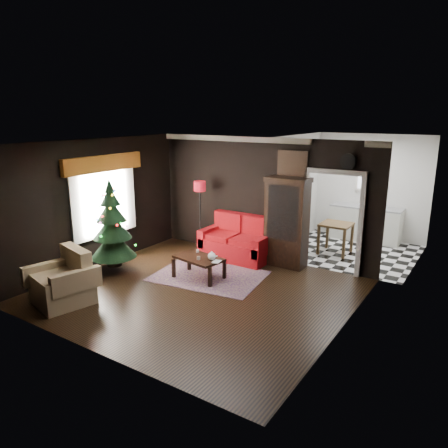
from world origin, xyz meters
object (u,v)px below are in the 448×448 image
Objects in this scene: teapot at (212,256)px; coffee_table at (199,267)px; armchair at (62,279)px; wall_clock at (348,162)px; curio_cabinet at (287,224)px; kitchen_table at (335,238)px; floor_lamp at (200,218)px; christmas_tree at (112,224)px; loveseat at (237,238)px.

coffee_table is at bearing 179.66° from teapot.
armchair is 3.03× the size of wall_clock.
teapot is (-0.83, -1.69, -0.40)m from curio_cabinet.
wall_clock is 2.43m from kitchen_table.
teapot is 3.46m from kitchen_table.
teapot is at bearing -116.20° from curio_cabinet.
teapot is 3.32m from wall_clock.
teapot is at bearing -137.34° from wall_clock.
wall_clock is at bearing 5.94° from floor_lamp.
christmas_tree reaches higher than curio_cabinet.
kitchen_table is (-0.55, 1.25, -2.00)m from wall_clock.
christmas_tree reaches higher than floor_lamp.
armchair is at bearing -109.93° from loveseat.
kitchen_table is at bearing 42.51° from loveseat.
kitchen_table reaches higher than coffee_table.
christmas_tree reaches higher than loveseat.
curio_cabinet reaches higher than loveseat.
teapot is at bearing 17.71° from christmas_tree.
christmas_tree is (-0.70, -2.18, 0.22)m from floor_lamp.
loveseat is 0.93× the size of christmas_tree.
loveseat reaches higher than kitchen_table.
armchair is (0.42, -1.61, -0.59)m from christmas_tree.
christmas_tree is at bearing -159.25° from coffee_table.
curio_cabinet is 2.24m from floor_lamp.
armchair is (-2.51, -3.97, -0.49)m from curio_cabinet.
floor_lamp is 3.82m from armchair.
kitchen_table reaches higher than teapot.
loveseat is at bearing -170.34° from wall_clock.
coffee_table is (1.77, 0.67, -0.81)m from christmas_tree.
kitchen_table is at bearing 46.69° from christmas_tree.
kitchen_table is at bearing 29.17° from floor_lamp.
kitchen_table is at bearing 73.79° from armchair.
floor_lamp reaches higher than teapot.
armchair is at bearing -131.80° from wall_clock.
curio_cabinet is (1.15, 0.22, 0.45)m from loveseat.
wall_clock is 0.43× the size of kitchen_table.
floor_lamp is at bearing 177.71° from loveseat.
christmas_tree is 2.06m from coffee_table.
wall_clock is (2.03, 1.87, 1.83)m from teapot.
christmas_tree is at bearing 118.61° from armchair.
floor_lamp is 0.99× the size of christmas_tree.
curio_cabinet is 3.76m from christmas_tree.
armchair is at bearing -126.37° from teapot.
floor_lamp reaches higher than coffee_table.
wall_clock is at bearing 8.53° from curio_cabinet.
teapot is at bearing -115.40° from kitchen_table.
kitchen_table is (3.16, 5.40, -0.09)m from armchair.
teapot is (1.68, 2.27, 0.09)m from armchair.
floor_lamp is 3.78m from wall_clock.
loveseat is 2.45m from kitchen_table.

